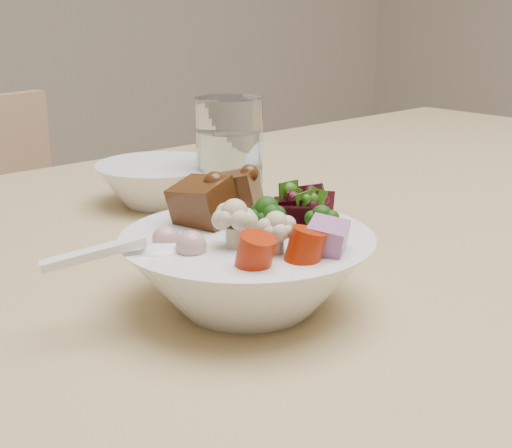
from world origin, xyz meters
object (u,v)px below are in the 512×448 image
side_bowl (159,184)px  water_glass (229,160)px  chair_far (8,298)px  dining_table (345,271)px  food_bowl (248,264)px

side_bowl → water_glass: bearing=-50.3°
chair_far → water_glass: water_glass is taller
dining_table → water_glass: bearing=136.6°
chair_far → water_glass: (0.13, -0.59, 0.35)m
food_bowl → side_bowl: food_bowl is taller
chair_far → side_bowl: chair_far is taller
food_bowl → side_bowl: 0.32m
dining_table → side_bowl: size_ratio=11.35×
water_glass → food_bowl: bearing=-118.5°
side_bowl → food_bowl: bearing=-103.4°
chair_far → side_bowl: bearing=-100.4°
chair_far → side_bowl: size_ratio=5.40×
dining_table → chair_far: chair_far is taller
chair_far → water_glass: bearing=-95.9°
chair_far → water_glass: size_ratio=6.19×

